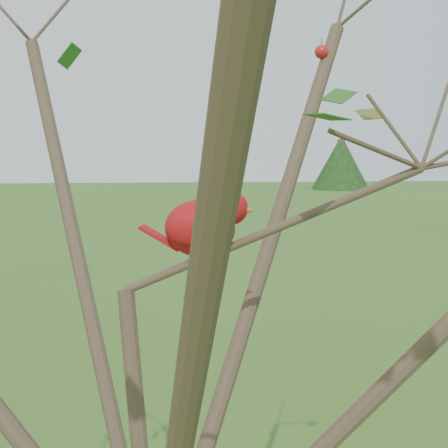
# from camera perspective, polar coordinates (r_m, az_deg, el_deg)

# --- Properties ---
(crabapple_tree) EXTENTS (2.35, 2.05, 2.95)m
(crabapple_tree) POSITION_cam_1_polar(r_m,az_deg,el_deg) (1.02, -6.44, 1.03)
(crabapple_tree) COLOR #3B2C1F
(crabapple_tree) RESTS_ON ground
(cardinal) EXTENTS (0.24, 0.15, 0.17)m
(cardinal) POSITION_cam_1_polar(r_m,az_deg,el_deg) (1.14, -2.07, -0.13)
(cardinal) COLOR #9E0D15
(cardinal) RESTS_ON ground
(distant_trees) EXTENTS (42.24, 15.62, 3.18)m
(distant_trees) POSITION_cam_1_polar(r_m,az_deg,el_deg) (26.08, -0.23, 5.49)
(distant_trees) COLOR #3B2C1F
(distant_trees) RESTS_ON ground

